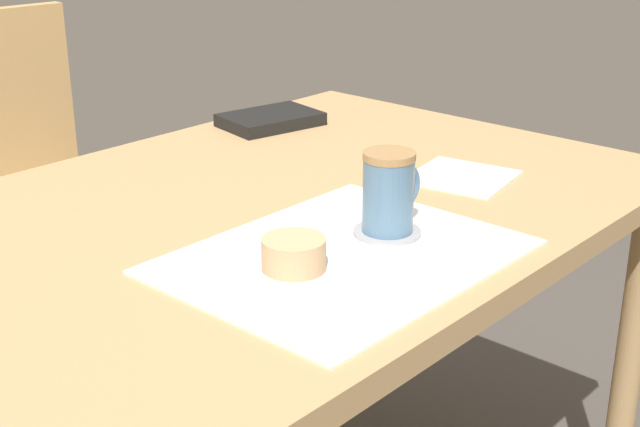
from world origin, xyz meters
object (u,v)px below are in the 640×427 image
Objects in this scene: coffee_mug at (390,191)px; wooden_chair at (23,211)px; pastry_plate at (294,273)px; pastry at (294,254)px; dining_table at (249,259)px; small_book at (270,120)px.

wooden_chair is at bearing 88.94° from coffee_mug.
pastry_plate is 1.92× the size of pastry.
wooden_chair is 11.90× the size of pastry.
coffee_mug reaches higher than pastry_plate.
dining_table is at bearing 107.34° from coffee_mug.
wooden_chair is 0.61m from small_book.
coffee_mug is 0.59m from small_book.
pastry_plate is 1.35× the size of coffee_mug.
pastry_plate is (-0.12, -0.21, 0.08)m from dining_table.
dining_table is 7.24× the size of small_book.
dining_table is at bearing 59.70° from pastry.
pastry is (-0.12, -0.21, 0.11)m from dining_table.
pastry_plate is (-0.20, -1.00, 0.23)m from wooden_chair.
pastry_plate is 0.70m from small_book.
wooden_chair is at bearing 130.09° from small_book.
dining_table is 11.89× the size of coffee_mug.
pastry reaches higher than dining_table.
wooden_chair is at bearing 84.02° from dining_table.
wooden_chair is at bearing 78.42° from pastry.
dining_table is 1.42× the size of wooden_chair.
pastry is at bearing 0.00° from pastry_plate.
wooden_chair is 5.09× the size of small_book.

